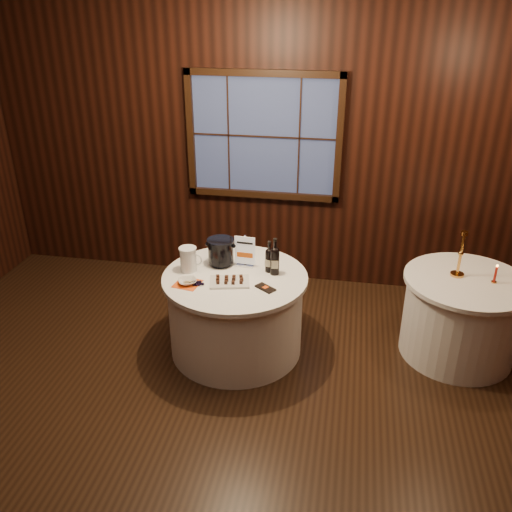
% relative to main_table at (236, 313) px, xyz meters
% --- Properties ---
extents(ground, '(6.00, 6.00, 0.00)m').
position_rel_main_table_xyz_m(ground, '(0.00, -1.00, -0.39)').
color(ground, black).
rests_on(ground, ground).
extents(back_wall, '(6.00, 0.10, 3.00)m').
position_rel_main_table_xyz_m(back_wall, '(0.00, 1.48, 1.16)').
color(back_wall, black).
rests_on(back_wall, ground).
extents(main_table, '(1.28, 1.28, 0.77)m').
position_rel_main_table_xyz_m(main_table, '(0.00, 0.00, 0.00)').
color(main_table, white).
rests_on(main_table, ground).
extents(side_table, '(1.08, 1.08, 0.77)m').
position_rel_main_table_xyz_m(side_table, '(2.00, 0.30, 0.00)').
color(side_table, white).
rests_on(side_table, ground).
extents(sign_stand, '(0.19, 0.10, 0.30)m').
position_rel_main_table_xyz_m(sign_stand, '(0.05, 0.20, 0.49)').
color(sign_stand, silver).
rests_on(sign_stand, main_table).
extents(port_bottle_left, '(0.07, 0.08, 0.29)m').
position_rel_main_table_xyz_m(port_bottle_left, '(0.28, 0.14, 0.51)').
color(port_bottle_left, black).
rests_on(port_bottle_left, main_table).
extents(port_bottle_right, '(0.08, 0.09, 0.34)m').
position_rel_main_table_xyz_m(port_bottle_right, '(0.34, 0.10, 0.53)').
color(port_bottle_right, black).
rests_on(port_bottle_right, main_table).
extents(ice_bucket, '(0.25, 0.25, 0.25)m').
position_rel_main_table_xyz_m(ice_bucket, '(-0.17, 0.19, 0.51)').
color(ice_bucket, black).
rests_on(ice_bucket, main_table).
extents(chocolate_plate, '(0.38, 0.29, 0.05)m').
position_rel_main_table_xyz_m(chocolate_plate, '(-0.02, -0.14, 0.40)').
color(chocolate_plate, silver).
rests_on(chocolate_plate, main_table).
extents(chocolate_box, '(0.19, 0.17, 0.01)m').
position_rel_main_table_xyz_m(chocolate_box, '(0.30, -0.18, 0.39)').
color(chocolate_box, black).
rests_on(chocolate_box, main_table).
extents(grape_bunch, '(0.16, 0.07, 0.04)m').
position_rel_main_table_xyz_m(grape_bunch, '(-0.27, -0.23, 0.40)').
color(grape_bunch, black).
rests_on(grape_bunch, main_table).
extents(glass_pitcher, '(0.21, 0.16, 0.22)m').
position_rel_main_table_xyz_m(glass_pitcher, '(-0.42, 0.02, 0.50)').
color(glass_pitcher, white).
rests_on(glass_pitcher, main_table).
extents(orange_napkin, '(0.24, 0.24, 0.00)m').
position_rel_main_table_xyz_m(orange_napkin, '(-0.37, -0.22, 0.38)').
color(orange_napkin, '#E74F13').
rests_on(orange_napkin, main_table).
extents(cracker_bowl, '(0.20, 0.20, 0.04)m').
position_rel_main_table_xyz_m(cracker_bowl, '(-0.37, -0.22, 0.40)').
color(cracker_bowl, silver).
rests_on(cracker_bowl, orange_napkin).
extents(brass_candlestick, '(0.12, 0.12, 0.42)m').
position_rel_main_table_xyz_m(brass_candlestick, '(1.92, 0.36, 0.53)').
color(brass_candlestick, '#C88B3E').
rests_on(brass_candlestick, side_table).
extents(red_candle, '(0.05, 0.05, 0.17)m').
position_rel_main_table_xyz_m(red_candle, '(2.21, 0.28, 0.45)').
color(red_candle, '#C88B3E').
rests_on(red_candle, side_table).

